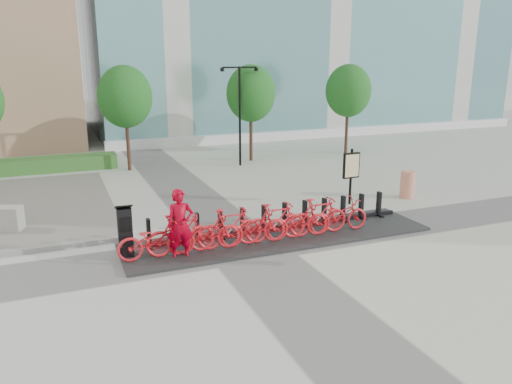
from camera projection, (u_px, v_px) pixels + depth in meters
name	position (u px, v px, depth m)	size (l,w,h in m)	color
ground	(244.00, 247.00, 14.64)	(120.00, 120.00, 0.00)	#B0B49E
hedge_b	(53.00, 164.00, 24.52)	(6.00, 1.20, 0.70)	#38762A
tree_1	(125.00, 97.00, 23.90)	(2.60, 2.60, 5.10)	brown
tree_2	(251.00, 94.00, 26.28)	(2.60, 2.60, 5.10)	brown
tree_3	(348.00, 91.00, 28.47)	(2.60, 2.60, 5.10)	brown
streetlamp	(240.00, 104.00, 25.13)	(2.00, 0.20, 5.00)	black
dock_pad	(280.00, 237.00, 15.37)	(9.60, 2.40, 0.08)	#262626
dock_rail_posts	(275.00, 218.00, 15.70)	(8.02, 0.50, 0.85)	black
bike_0	(155.00, 240.00, 13.48)	(0.70, 2.02, 1.06)	red
bike_1	(181.00, 234.00, 13.73)	(0.55, 1.96, 1.18)	red
bike_2	(206.00, 233.00, 14.01)	(0.70, 2.02, 1.06)	red
bike_3	(230.00, 228.00, 14.26)	(0.55, 1.96, 1.18)	red
bike_4	(253.00, 227.00, 14.54)	(0.70, 2.02, 1.06)	red
bike_5	(276.00, 222.00, 14.79)	(0.55, 1.96, 1.18)	red
bike_6	(297.00, 221.00, 15.06)	(0.70, 2.02, 1.06)	red
bike_7	(318.00, 216.00, 15.31)	(0.55, 1.96, 1.18)	red
bike_8	(339.00, 215.00, 15.59)	(0.70, 2.02, 1.06)	red
kiosk	(125.00, 231.00, 13.59)	(0.48, 0.41, 1.50)	black
worker_red	(180.00, 225.00, 13.50)	(0.72, 0.47, 1.98)	#9A0013
construction_barrel	(407.00, 184.00, 19.74)	(0.56, 0.56, 1.08)	#DE4305
map_sign	(351.00, 168.00, 18.64)	(0.70, 0.15, 2.12)	black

